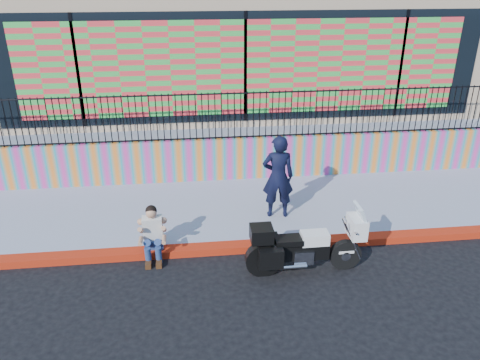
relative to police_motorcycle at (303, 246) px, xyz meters
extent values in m
plane|color=black|center=(-0.45, 0.84, -0.56)|extent=(90.00, 90.00, 0.00)
cube|color=#AB220C|center=(-0.45, 0.84, -0.49)|extent=(16.00, 0.30, 0.15)
cube|color=#9298AF|center=(-0.45, 2.49, -0.49)|extent=(16.00, 3.00, 0.15)
cube|color=#DC3A9B|center=(-0.45, 4.09, 0.14)|extent=(16.00, 0.20, 1.10)
cube|color=#9298AF|center=(-0.45, 9.19, 0.06)|extent=(16.00, 10.00, 1.25)
cube|color=tan|center=(-0.45, 8.99, 2.69)|extent=(14.00, 8.00, 4.00)
cube|color=black|center=(-0.45, 4.97, 2.29)|extent=(12.60, 0.04, 2.80)
cube|color=#FC383F|center=(-0.45, 4.94, 2.29)|extent=(11.48, 0.02, 2.40)
cylinder|color=black|center=(0.82, 0.00, -0.26)|extent=(0.60, 0.13, 0.60)
cylinder|color=black|center=(-0.73, 0.00, -0.26)|extent=(0.60, 0.13, 0.60)
cube|color=black|center=(0.04, 0.00, -0.11)|extent=(0.87, 0.26, 0.31)
cube|color=silver|center=(0.00, 0.00, -0.20)|extent=(0.36, 0.31, 0.27)
cube|color=white|center=(0.21, 0.00, 0.15)|extent=(0.50, 0.29, 0.22)
cube|color=black|center=(-0.28, 0.00, 0.13)|extent=(0.50, 0.31, 0.11)
cube|color=white|center=(0.98, 0.00, 0.33)|extent=(0.27, 0.47, 0.38)
cube|color=silver|center=(1.02, 0.00, 0.62)|extent=(0.17, 0.42, 0.31)
cube|color=black|center=(-0.78, 0.00, 0.31)|extent=(0.40, 0.38, 0.27)
cube|color=black|center=(-0.64, -0.27, -0.06)|extent=(0.44, 0.16, 0.36)
cube|color=black|center=(-0.64, 0.27, -0.06)|extent=(0.44, 0.16, 0.36)
cube|color=white|center=(0.82, 0.00, -0.17)|extent=(0.29, 0.15, 0.05)
imported|color=black|center=(-0.11, 1.95, 0.53)|extent=(0.72, 0.51, 1.87)
cube|color=navy|center=(-2.77, 0.94, -0.32)|extent=(0.36, 0.28, 0.18)
cube|color=silver|center=(-2.77, 0.90, 0.03)|extent=(0.38, 0.27, 0.54)
sphere|color=tan|center=(-2.77, 0.86, 0.39)|extent=(0.21, 0.21, 0.21)
cube|color=#472814|center=(-2.87, 0.50, -0.51)|extent=(0.11, 0.26, 0.10)
cube|color=#472814|center=(-2.67, 0.50, -0.51)|extent=(0.11, 0.26, 0.10)
camera|label=1|loc=(-1.99, -7.12, 4.63)|focal=35.00mm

